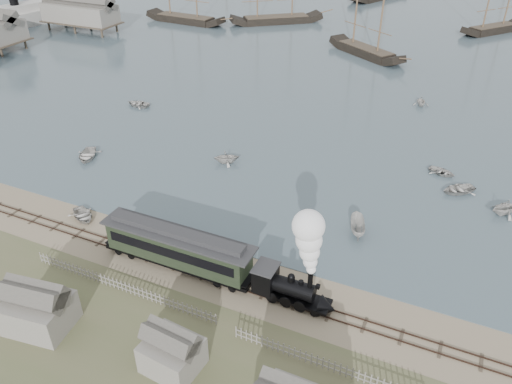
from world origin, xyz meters
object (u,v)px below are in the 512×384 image
at_px(locomotive, 303,267).
at_px(passenger_coach, 178,247).
at_px(steamship, 15,5).
at_px(beached_dinghy, 83,216).

distance_m(locomotive, passenger_coach, 12.29).
relative_size(locomotive, steamship, 0.20).
xyz_separation_m(locomotive, passenger_coach, (-12.14, 0.00, -1.90)).
height_order(locomotive, passenger_coach, locomotive).
bearing_deg(beached_dinghy, locomotive, -64.56).
bearing_deg(beached_dinghy, passenger_coach, -69.14).
height_order(locomotive, steamship, steamship).
distance_m(locomotive, steamship, 115.16).
distance_m(locomotive, beached_dinghy, 26.16).
bearing_deg(passenger_coach, steamship, 144.23).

